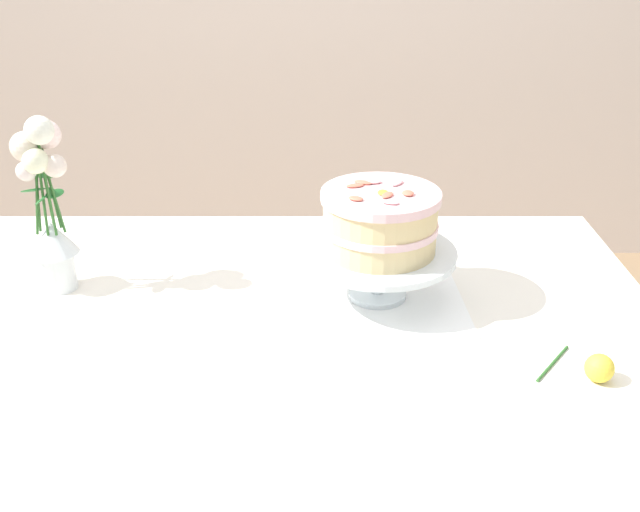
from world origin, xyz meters
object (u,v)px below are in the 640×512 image
Objects in this scene: layer_cake at (379,221)px; flower_vase at (46,200)px; cake_stand at (378,258)px; fallen_rose at (597,368)px; dining_table at (281,372)px.

layer_cake is 0.62m from flower_vase.
cake_stand is 0.43m from fallen_rose.
flower_vase is at bearing 161.68° from fallen_rose.
flower_vase is (-0.44, 0.16, 0.27)m from dining_table.
cake_stand reaches higher than dining_table.
flower_vase reaches higher than cake_stand.
fallen_rose reaches higher than dining_table.
layer_cake is 1.79× the size of fallen_rose.
flower_vase is at bearing 159.89° from dining_table.
layer_cake is (0.18, 0.12, 0.25)m from dining_table.
dining_table is at bearing -146.44° from layer_cake.
flower_vase reaches higher than fallen_rose.
fallen_rose is at bearing -16.75° from dining_table.
cake_stand reaches higher than fallen_rose.
fallen_rose is (0.94, -0.31, -0.16)m from flower_vase.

